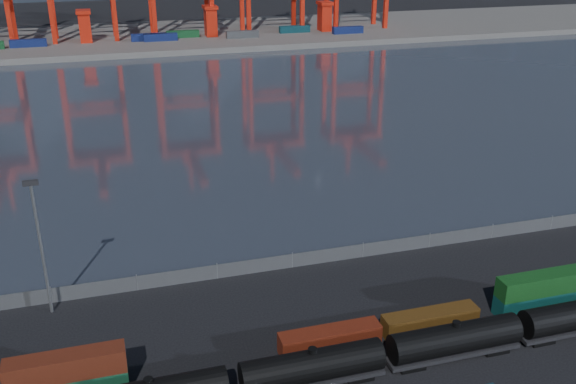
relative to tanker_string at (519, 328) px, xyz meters
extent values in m
plane|color=#2C3340|center=(-18.34, 99.99, -2.26)|extent=(700.00, 700.00, 0.00)
cube|color=#514F4C|center=(-18.34, 204.99, -1.27)|extent=(700.00, 70.00, 2.00)
cube|color=#612313|center=(-46.01, 5.24, 1.34)|extent=(11.09, 2.25, 2.40)
cube|color=maroon|center=(-19.50, 5.24, -1.06)|extent=(11.09, 2.25, 2.40)
cube|color=#553411|center=(-7.68, 5.24, -1.06)|extent=(11.09, 2.25, 2.40)
cube|color=#0D4744|center=(6.46, 5.24, -1.06)|extent=(11.09, 2.25, 2.40)
cube|color=#15511B|center=(6.46, 5.24, 1.34)|extent=(11.09, 2.25, 2.40)
cylinder|color=black|center=(-38.75, 0.00, 1.98)|extent=(0.87, 0.87, 0.54)
cylinder|color=black|center=(-23.25, 0.00, 0.24)|extent=(14.15, 3.16, 3.16)
cylinder|color=black|center=(-23.25, 0.00, 1.98)|extent=(0.87, 0.87, 0.54)
cube|color=black|center=(-23.25, 0.00, -1.50)|extent=(14.70, 2.18, 0.44)
cube|color=black|center=(-18.35, 0.00, -1.94)|extent=(2.72, 1.96, 0.65)
cylinder|color=black|center=(-7.75, 0.00, 0.24)|extent=(14.15, 3.16, 3.16)
cylinder|color=black|center=(-7.75, 0.00, 1.98)|extent=(0.87, 0.87, 0.54)
cube|color=black|center=(-7.75, 0.00, -1.50)|extent=(14.70, 2.18, 0.44)
cube|color=black|center=(-12.65, 0.00, -1.94)|extent=(2.72, 1.96, 0.65)
cube|color=black|center=(-2.85, 0.00, -1.94)|extent=(2.72, 1.96, 0.65)
cube|color=black|center=(2.85, 0.00, -1.94)|extent=(2.72, 1.96, 0.65)
cube|color=#595B5E|center=(-18.34, 22.99, -1.27)|extent=(160.00, 0.06, 2.00)
cylinder|color=slate|center=(-48.34, 22.99, -1.17)|extent=(0.12, 0.12, 2.20)
cylinder|color=slate|center=(-38.34, 22.99, -1.17)|extent=(0.12, 0.12, 2.20)
cylinder|color=slate|center=(-28.34, 22.99, -1.17)|extent=(0.12, 0.12, 2.20)
cylinder|color=slate|center=(-18.34, 22.99, -1.17)|extent=(0.12, 0.12, 2.20)
cylinder|color=slate|center=(-8.34, 22.99, -1.17)|extent=(0.12, 0.12, 2.20)
cylinder|color=slate|center=(1.66, 22.99, -1.17)|extent=(0.12, 0.12, 2.20)
cylinder|color=slate|center=(11.66, 22.99, -1.17)|extent=(0.12, 0.12, 2.20)
cylinder|color=slate|center=(21.66, 22.99, -1.17)|extent=(0.12, 0.12, 2.20)
cylinder|color=slate|center=(-48.34, 20.99, 5.73)|extent=(0.36, 0.36, 16.00)
cube|color=black|center=(-48.34, 20.99, 14.03)|extent=(1.60, 0.40, 0.60)
cube|color=navy|center=(-17.68, 189.67, 1.03)|extent=(12.00, 2.44, 2.60)
cube|color=navy|center=(53.01, 185.92, 1.03)|extent=(12.00, 2.44, 2.60)
cube|color=navy|center=(-21.98, 191.07, 1.03)|extent=(12.00, 2.44, 2.60)
cube|color=#3F4244|center=(12.04, 187.69, 1.03)|extent=(12.00, 2.44, 2.60)
cube|color=navy|center=(-62.50, 190.52, 1.03)|extent=(12.00, 2.44, 2.60)
cube|color=#144C23|center=(-9.00, 194.47, 1.03)|extent=(12.00, 2.44, 2.60)
cube|color=#0C3842|center=(34.07, 193.82, 1.03)|extent=(12.00, 2.44, 2.60)
cube|color=red|center=(-43.34, 194.99, 4.73)|extent=(4.00, 6.00, 10.00)
cube|color=red|center=(-43.34, 194.99, 10.23)|extent=(5.00, 7.00, 1.20)
cube|color=red|center=(1.66, 194.99, 4.73)|extent=(4.00, 6.00, 10.00)
cube|color=red|center=(1.66, 194.99, 10.23)|extent=(5.00, 7.00, 1.20)
cube|color=red|center=(46.66, 194.99, 4.73)|extent=(4.00, 6.00, 10.00)
cube|color=red|center=(46.66, 194.99, 10.23)|extent=(5.00, 7.00, 1.20)
camera|label=1|loc=(-39.78, -47.78, 40.02)|focal=40.00mm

